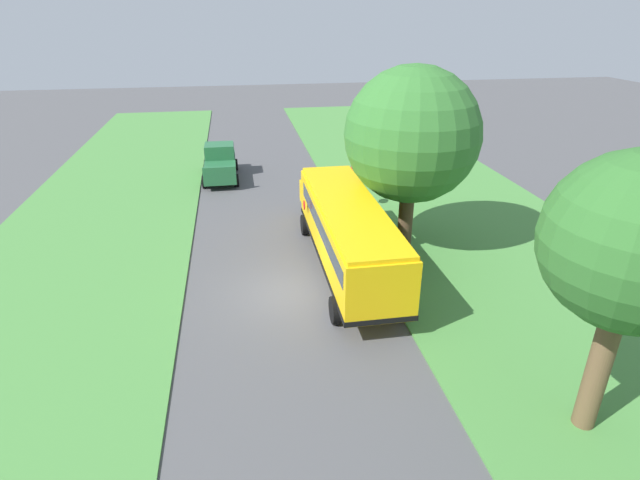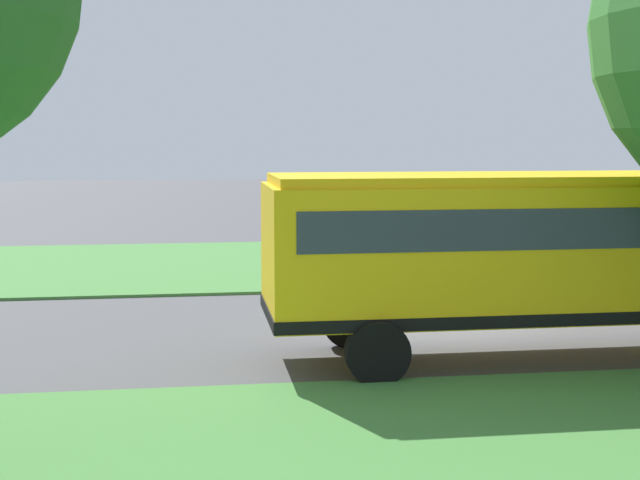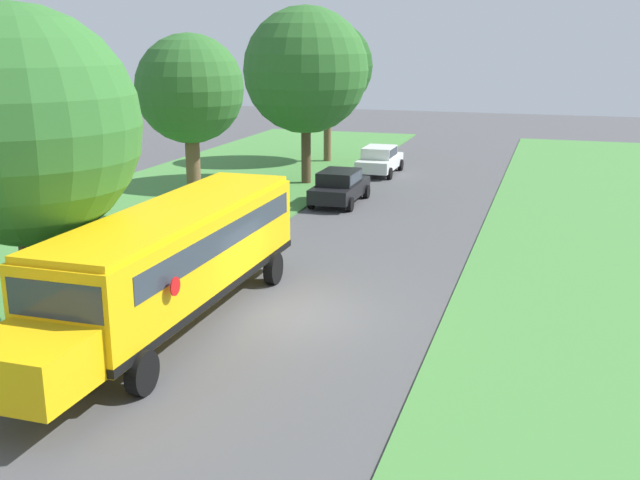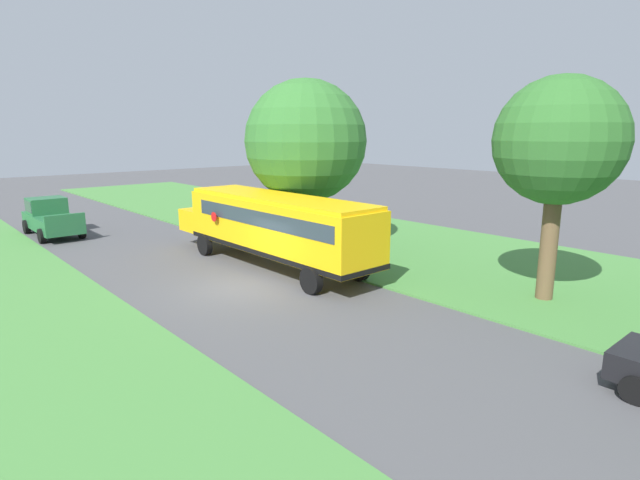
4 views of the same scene
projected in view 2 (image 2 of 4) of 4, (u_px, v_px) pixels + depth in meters
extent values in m
plane|color=#4C4C4F|center=(450.00, 325.00, 17.95)|extent=(120.00, 120.00, 0.00)
cube|color=#47843D|center=(364.00, 261.00, 26.79)|extent=(10.00, 80.00, 0.07)
cube|color=yellow|center=(574.00, 248.00, 15.18)|extent=(2.50, 10.50, 2.20)
cube|color=yellow|center=(576.00, 178.00, 15.04)|extent=(2.35, 10.29, 0.16)
cube|color=black|center=(572.00, 304.00, 15.30)|extent=(2.54, 10.54, 0.20)
cube|color=#2D3842|center=(558.00, 221.00, 15.09)|extent=(2.53, 9.24, 0.64)
cylinder|color=black|center=(349.00, 319.00, 16.05)|extent=(0.30, 1.00, 1.00)
cylinder|color=black|center=(378.00, 353.00, 13.59)|extent=(0.30, 1.00, 1.00)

